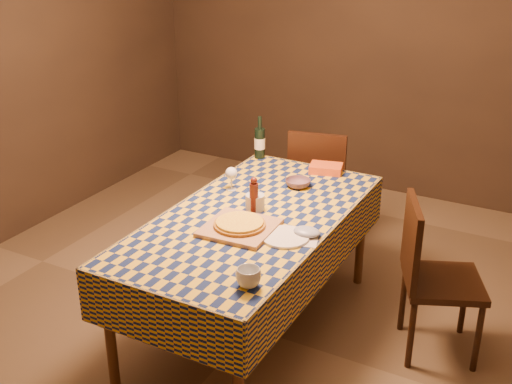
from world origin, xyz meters
TOP-DOWN VIEW (x-y plane):
  - room at (0.00, 0.00)m, footprint 5.00×5.10m
  - dining_table at (0.00, 0.00)m, footprint 0.94×1.84m
  - cutting_board at (0.02, -0.18)m, footprint 0.39×0.39m
  - pizza at (0.02, -0.18)m, footprint 0.30×0.30m
  - pepper_mill at (-0.02, 0.06)m, footprint 0.06×0.06m
  - bowl at (0.05, 0.51)m, footprint 0.17×0.17m
  - wine_glass at (-0.29, 0.27)m, footprint 0.08×0.08m
  - wine_bottle at (-0.41, 0.86)m, footprint 0.08×0.08m
  - deli_tub at (-0.03, 0.09)m, footprint 0.13×0.13m
  - takeout_container at (0.11, 0.83)m, footprint 0.24×0.19m
  - white_plate at (0.28, -0.15)m, footprint 0.29×0.29m
  - tumbler at (0.34, -0.66)m, footprint 0.14×0.14m
  - flour_patch at (0.32, -0.12)m, footprint 0.30×0.26m
  - flour_bag at (0.37, -0.07)m, footprint 0.15×0.12m
  - chair_far at (-0.10, 1.21)m, footprint 0.50×0.50m
  - chair_right at (0.96, 0.31)m, footprint 0.56×0.55m

SIDE VIEW (x-z plane):
  - chair_far at x=-0.10m, z-range 0.06..0.99m
  - chair_right at x=0.96m, z-range 0.06..0.99m
  - dining_table at x=0.00m, z-range 0.31..1.08m
  - flour_patch at x=0.32m, z-range 0.77..0.77m
  - white_plate at x=0.28m, z-range 0.77..0.78m
  - cutting_board at x=0.02m, z-range 0.77..0.79m
  - flour_bag at x=0.37m, z-range 0.77..0.81m
  - bowl at x=0.05m, z-range 0.77..0.82m
  - takeout_container at x=0.11m, z-range 0.77..0.82m
  - pizza at x=0.02m, z-range 0.79..0.82m
  - deli_tub at x=-0.03m, z-range 0.77..0.86m
  - tumbler at x=0.34m, z-range 0.77..0.86m
  - pepper_mill at x=-0.02m, z-range 0.76..0.98m
  - wine_glass at x=-0.29m, z-range 0.80..0.95m
  - wine_bottle at x=-0.41m, z-range 0.73..1.03m
  - room at x=0.00m, z-range 0.00..2.70m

